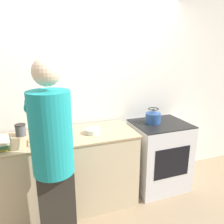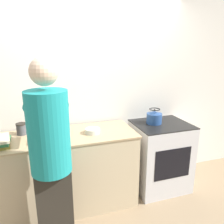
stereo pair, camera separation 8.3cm
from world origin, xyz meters
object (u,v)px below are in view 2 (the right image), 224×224
at_px(oven, 160,156).
at_px(cutting_board, 44,139).
at_px(bowl_prep, 93,131).
at_px(kettle, 154,117).
at_px(knife, 40,139).
at_px(person, 51,155).
at_px(canister_jar, 22,129).

xyz_separation_m(oven, cutting_board, (-1.49, -0.08, 0.47)).
bearing_deg(oven, bowl_prep, -177.70).
distance_m(oven, bowl_prep, 1.07).
xyz_separation_m(oven, bowl_prep, (-0.94, -0.04, 0.49)).
bearing_deg(bowl_prep, kettle, 5.76).
bearing_deg(knife, bowl_prep, -7.84).
bearing_deg(person, cutting_board, 95.07).
height_order(cutting_board, kettle, kettle).
height_order(person, knife, person).
distance_m(oven, kettle, 0.56).
bearing_deg(cutting_board, bowl_prep, 4.89).
bearing_deg(canister_jar, cutting_board, -47.41).
bearing_deg(kettle, bowl_prep, -174.24).
xyz_separation_m(knife, canister_jar, (-0.20, 0.27, 0.05)).
distance_m(oven, cutting_board, 1.57).
height_order(oven, bowl_prep, bowl_prep).
bearing_deg(kettle, oven, -27.26).
xyz_separation_m(person, canister_jar, (-0.28, 0.76, 0.01)).
bearing_deg(oven, cutting_board, -176.75).
relative_size(cutting_board, knife, 1.37).
height_order(knife, canister_jar, canister_jar).
relative_size(cutting_board, bowl_prep, 1.83).
height_order(oven, canister_jar, canister_jar).
distance_m(kettle, canister_jar, 1.64).
distance_m(oven, knife, 1.61).
relative_size(person, bowl_prep, 10.47).
height_order(knife, bowl_prep, bowl_prep).
height_order(kettle, canister_jar, kettle).
bearing_deg(knife, oven, -10.15).
bearing_deg(knife, cutting_board, 7.60).
bearing_deg(cutting_board, oven, 3.25).
height_order(oven, knife, knife).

